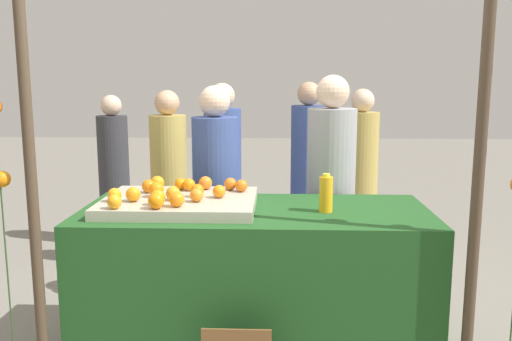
# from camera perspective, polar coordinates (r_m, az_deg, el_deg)

# --- Properties ---
(stall_counter) EXTENTS (2.00, 0.85, 0.89)m
(stall_counter) POSITION_cam_1_polar(r_m,az_deg,el_deg) (3.25, -0.11, -11.74)
(stall_counter) COLOR #1E4C1E
(stall_counter) RESTS_ON ground_plane
(orange_tray) EXTENTS (0.88, 0.68, 0.06)m
(orange_tray) POSITION_cam_1_polar(r_m,az_deg,el_deg) (3.18, -8.02, -3.38)
(orange_tray) COLOR #B2AD99
(orange_tray) RESTS_ON stall_counter
(orange_0) EXTENTS (0.08, 0.08, 0.08)m
(orange_0) POSITION_cam_1_polar(r_m,az_deg,el_deg) (3.34, -7.08, -1.50)
(orange_0) COLOR orange
(orange_0) RESTS_ON orange_tray
(orange_1) EXTENTS (0.08, 0.08, 0.08)m
(orange_1) POSITION_cam_1_polar(r_m,az_deg,el_deg) (3.13, -3.91, -2.22)
(orange_1) COLOR orange
(orange_1) RESTS_ON orange_tray
(orange_2) EXTENTS (0.08, 0.08, 0.08)m
(orange_2) POSITION_cam_1_polar(r_m,az_deg,el_deg) (3.16, -6.19, -2.11)
(orange_2) COLOR orange
(orange_2) RESTS_ON orange_tray
(orange_3) EXTENTS (0.08, 0.08, 0.08)m
(orange_3) POSITION_cam_1_polar(r_m,az_deg,el_deg) (3.04, -6.28, -2.61)
(orange_3) COLOR orange
(orange_3) RESTS_ON orange_tray
(orange_4) EXTENTS (0.08, 0.08, 0.08)m
(orange_4) POSITION_cam_1_polar(r_m,az_deg,el_deg) (3.29, -1.56, -1.62)
(orange_4) COLOR orange
(orange_4) RESTS_ON orange_tray
(orange_5) EXTENTS (0.08, 0.08, 0.08)m
(orange_5) POSITION_cam_1_polar(r_m,az_deg,el_deg) (3.13, -14.71, -2.50)
(orange_5) COLOR orange
(orange_5) RESTS_ON orange_tray
(orange_6) EXTENTS (0.07, 0.07, 0.07)m
(orange_6) POSITION_cam_1_polar(r_m,az_deg,el_deg) (3.38, -7.95, -1.42)
(orange_6) COLOR orange
(orange_6) RESTS_ON orange_tray
(orange_7) EXTENTS (0.08, 0.08, 0.08)m
(orange_7) POSITION_cam_1_polar(r_m,az_deg,el_deg) (3.37, -5.35, -1.31)
(orange_7) COLOR orange
(orange_7) RESTS_ON orange_tray
(orange_8) EXTENTS (0.08, 0.08, 0.08)m
(orange_8) POSITION_cam_1_polar(r_m,az_deg,el_deg) (3.32, -11.26, -1.63)
(orange_8) COLOR orange
(orange_8) RESTS_ON orange_tray
(orange_9) EXTENTS (0.09, 0.09, 0.09)m
(orange_9) POSITION_cam_1_polar(r_m,az_deg,el_deg) (3.20, -10.47, -2.01)
(orange_9) COLOR orange
(orange_9) RESTS_ON orange_tray
(orange_10) EXTENTS (0.08, 0.08, 0.08)m
(orange_10) POSITION_cam_1_polar(r_m,az_deg,el_deg) (2.96, -14.71, -3.21)
(orange_10) COLOR orange
(orange_10) RESTS_ON orange_tray
(orange_11) EXTENTS (0.08, 0.08, 0.08)m
(orange_11) POSITION_cam_1_polar(r_m,az_deg,el_deg) (3.34, -2.72, -1.43)
(orange_11) COLOR orange
(orange_11) RESTS_ON orange_tray
(orange_12) EXTENTS (0.08, 0.08, 0.08)m
(orange_12) POSITION_cam_1_polar(r_m,az_deg,el_deg) (3.10, -12.82, -2.47)
(orange_12) COLOR orange
(orange_12) RESTS_ON orange_tray
(orange_13) EXTENTS (0.09, 0.09, 0.09)m
(orange_13) POSITION_cam_1_polar(r_m,az_deg,el_deg) (2.99, -10.33, -2.81)
(orange_13) COLOR orange
(orange_13) RESTS_ON orange_tray
(orange_14) EXTENTS (0.09, 0.09, 0.09)m
(orange_14) POSITION_cam_1_polar(r_m,az_deg,el_deg) (2.91, -10.49, -3.18)
(orange_14) COLOR orange
(orange_14) RESTS_ON orange_tray
(orange_15) EXTENTS (0.09, 0.09, 0.09)m
(orange_15) POSITION_cam_1_polar(r_m,az_deg,el_deg) (3.41, -10.36, -1.28)
(orange_15) COLOR orange
(orange_15) RESTS_ON orange_tray
(orange_16) EXTENTS (0.08, 0.08, 0.08)m
(orange_16) POSITION_cam_1_polar(r_m,az_deg,el_deg) (2.93, -8.35, -3.03)
(orange_16) COLOR orange
(orange_16) RESTS_ON orange_tray
(orange_17) EXTENTS (0.08, 0.08, 0.08)m
(orange_17) POSITION_cam_1_polar(r_m,az_deg,el_deg) (3.09, -8.74, -2.40)
(orange_17) COLOR orange
(orange_17) RESTS_ON orange_tray
(juice_bottle) EXTENTS (0.08, 0.08, 0.22)m
(juice_bottle) POSITION_cam_1_polar(r_m,az_deg,el_deg) (3.06, 7.39, -2.46)
(juice_bottle) COLOR #F0AC19
(juice_bottle) RESTS_ON stall_counter
(vendor_left) EXTENTS (0.32, 0.32, 1.59)m
(vendor_left) POSITION_cam_1_polar(r_m,az_deg,el_deg) (3.82, -4.26, -3.89)
(vendor_left) COLOR #384C8C
(vendor_left) RESTS_ON ground_plane
(vendor_right) EXTENTS (0.33, 0.33, 1.66)m
(vendor_right) POSITION_cam_1_polar(r_m,az_deg,el_deg) (3.78, 7.84, -3.58)
(vendor_right) COLOR #99999E
(vendor_right) RESTS_ON ground_plane
(crowd_person_0) EXTENTS (0.32, 0.32, 1.61)m
(crowd_person_0) POSITION_cam_1_polar(r_m,az_deg,el_deg) (5.10, 5.48, -0.39)
(crowd_person_0) COLOR #384C8C
(crowd_person_0) RESTS_ON ground_plane
(crowd_person_1) EXTENTS (0.31, 0.31, 1.55)m
(crowd_person_1) POSITION_cam_1_polar(r_m,az_deg,el_deg) (5.03, 10.92, -0.98)
(crowd_person_1) COLOR tan
(crowd_person_1) RESTS_ON ground_plane
(crowd_person_2) EXTENTS (0.31, 0.31, 1.54)m
(crowd_person_2) POSITION_cam_1_polar(r_m,az_deg,el_deg) (4.67, -9.12, -1.78)
(crowd_person_2) COLOR tan
(crowd_person_2) RESTS_ON ground_plane
(crowd_person_3) EXTENTS (0.32, 0.32, 1.60)m
(crowd_person_3) POSITION_cam_1_polar(r_m,az_deg,el_deg) (4.72, -3.49, -1.22)
(crowd_person_3) COLOR #384C8C
(crowd_person_3) RESTS_ON ground_plane
(crowd_person_4) EXTENTS (0.30, 0.30, 1.48)m
(crowd_person_4) POSITION_cam_1_polar(r_m,az_deg,el_deg) (5.49, -14.73, -0.57)
(crowd_person_4) COLOR #333338
(crowd_person_4) RESTS_ON ground_plane
(canopy_post_left) EXTENTS (0.06, 0.06, 2.17)m
(canopy_post_left) POSITION_cam_1_polar(r_m,az_deg,el_deg) (2.88, -22.55, -2.04)
(canopy_post_left) COLOR #473828
(canopy_post_left) RESTS_ON ground_plane
(canopy_post_right) EXTENTS (0.06, 0.06, 2.17)m
(canopy_post_right) POSITION_cam_1_polar(r_m,az_deg,el_deg) (2.79, 22.29, -2.40)
(canopy_post_right) COLOR #473828
(canopy_post_right) RESTS_ON ground_plane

